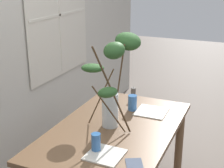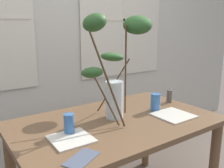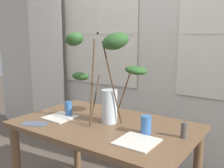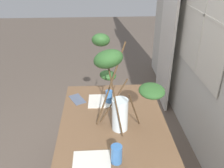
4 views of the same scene
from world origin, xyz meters
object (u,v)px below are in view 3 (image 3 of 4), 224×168
at_px(drinking_glass_blue_left, 69,109).
at_px(pillar_candle, 184,130).
at_px(dining_table, 104,137).
at_px(drinking_glass_blue_right, 146,125).
at_px(plate_square_right, 137,142).
at_px(plate_square_left, 60,117).
at_px(vase_with_branches, 108,74).

height_order(drinking_glass_blue_left, pillar_candle, drinking_glass_blue_left).
bearing_deg(dining_table, drinking_glass_blue_left, -176.77).
bearing_deg(drinking_glass_blue_right, plate_square_right, -82.85).
bearing_deg(drinking_glass_blue_right, plate_square_left, -173.11).
bearing_deg(pillar_candle, plate_square_left, -170.21).
relative_size(drinking_glass_blue_right, pillar_candle, 1.09).
height_order(drinking_glass_blue_left, drinking_glass_blue_right, drinking_glass_blue_right).
xyz_separation_m(drinking_glass_blue_left, plate_square_right, (0.73, -0.14, -0.06)).
height_order(dining_table, plate_square_right, plate_square_right).
relative_size(drinking_glass_blue_left, plate_square_right, 0.50).
distance_m(drinking_glass_blue_left, plate_square_left, 0.10).
relative_size(dining_table, pillar_candle, 11.66).
height_order(drinking_glass_blue_right, pillar_candle, drinking_glass_blue_right).
bearing_deg(vase_with_branches, pillar_candle, 4.72).
distance_m(dining_table, plate_square_right, 0.43).
xyz_separation_m(dining_table, plate_square_right, (0.38, -0.16, 0.11)).
height_order(vase_with_branches, pillar_candle, vase_with_branches).
bearing_deg(plate_square_right, drinking_glass_blue_right, 97.15).
relative_size(dining_table, drinking_glass_blue_left, 11.11).
bearing_deg(pillar_candle, drinking_glass_blue_right, -161.58).
bearing_deg(vase_with_branches, dining_table, -127.54).
xyz_separation_m(dining_table, plate_square_left, (-0.38, -0.09, 0.11)).
xyz_separation_m(vase_with_branches, plate_square_right, (0.36, -0.19, -0.38)).
xyz_separation_m(drinking_glass_blue_left, pillar_candle, (0.94, 0.09, -0.01)).
bearing_deg(plate_square_left, plate_square_right, -5.33).
distance_m(plate_square_right, pillar_candle, 0.33).
distance_m(dining_table, drinking_glass_blue_right, 0.40).
distance_m(drinking_glass_blue_right, pillar_candle, 0.25).
height_order(drinking_glass_blue_right, plate_square_left, drinking_glass_blue_right).
xyz_separation_m(dining_table, vase_with_branches, (0.02, 0.03, 0.49)).
xyz_separation_m(plate_square_left, plate_square_right, (0.75, -0.07, -0.00)).
xyz_separation_m(drinking_glass_blue_right, plate_square_left, (-0.73, -0.09, -0.06)).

